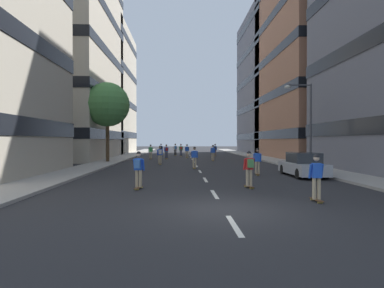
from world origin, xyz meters
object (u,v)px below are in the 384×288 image
Objects in this scene: streetlamp_right at (306,116)px; skater_5 at (160,154)px; skater_1 at (215,149)px; skater_4 at (316,175)px; parked_car_near at (303,165)px; skater_9 at (161,149)px; skater_3 at (175,149)px; skater_13 at (213,152)px; skater_8 at (139,168)px; skater_11 at (166,151)px; skater_6 at (151,151)px; skater_12 at (194,156)px; street_tree_near at (107,105)px; skater_10 at (249,167)px; skater_2 at (257,160)px; skater_0 at (187,150)px; skater_7 at (181,149)px.

streetlamp_right is 13.48m from skater_5.
skater_1 and skater_4 have the same top height.
skater_9 is (-10.57, 27.23, 0.32)m from parked_car_near.
skater_3 reaches higher than parked_car_near.
skater_13 is (-6.03, 11.37, -3.15)m from streetlamp_right.
skater_5 and skater_8 have the same top height.
skater_11 is at bearing -81.74° from skater_9.
skater_3 is 32.65m from skater_8.
parked_car_near is at bearing -59.38° from skater_6.
skater_3 is 1.00× the size of skater_12.
skater_6 is (-11.36, 19.19, 0.29)m from parked_car_near.
skater_11 is (5.73, 6.49, -4.90)m from street_tree_near.
skater_6 is at bearing 107.52° from skater_4.
skater_6 is 1.00× the size of skater_11.
skater_3 and skater_10 have the same top height.
skater_11 is (-9.46, 19.59, 0.32)m from parked_car_near.
skater_8 is at bearing -102.63° from skater_1.
streetlamp_right reaches higher than skater_2.
skater_4 is (12.50, -21.37, -4.93)m from street_tree_near.
skater_4 is at bearing -59.68° from street_tree_near.
skater_9 is at bearing 100.54° from skater_12.
skater_1 is at bearing 79.19° from skater_12.
skater_3 is 2.14m from skater_9.
parked_car_near is 2.47× the size of skater_12.
skater_5 is 16.12m from skater_10.
skater_4 and skater_6 have the same top height.
skater_0 is at bearing -130.71° from skater_1.
skater_12 is (-2.16, 10.71, -0.03)m from skater_10.
skater_3 is 1.00× the size of skater_7.
parked_car_near is 2.47× the size of skater_8.
skater_6 is at bearing -152.70° from skater_0.
skater_11 is (-0.98, -8.12, 0.00)m from skater_3.
skater_4 and skater_8 have the same top height.
skater_5 and skater_13 have the same top height.
skater_1 is at bearing 39.64° from skater_6.
skater_8 is at bearing -140.30° from skater_2.
skater_0 is 26.56m from skater_8.
street_tree_near is 4.52× the size of skater_13.
skater_4 and skater_13 have the same top height.
skater_5 and skater_12 have the same top height.
skater_3 is at bearing 97.07° from skater_10.
streetlamp_right is 3.65× the size of skater_0.
skater_9 is (0.79, 8.04, 0.03)m from skater_6.
skater_10 is at bearing -84.70° from skater_0.
skater_13 is at bearing -69.90° from skater_3.
street_tree_near reaches higher than skater_2.
skater_0 is at bearing 98.04° from skater_4.
skater_9 is at bearing -167.09° from skater_3.
skater_12 is at bearing 74.01° from skater_8.
skater_10 is at bearing -83.96° from skater_7.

